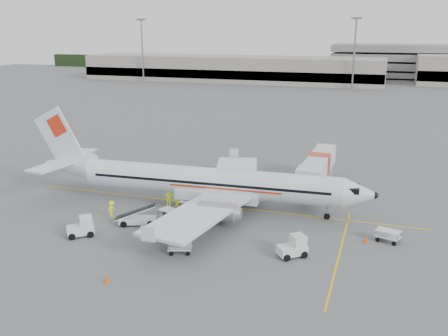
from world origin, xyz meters
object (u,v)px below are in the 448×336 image
Objects in this scene: aircraft at (210,163)px; tug_mid at (175,230)px; belt_loader at (138,212)px; tug_aft at (80,227)px; tug_fore at (292,246)px; jet_bridge at (319,171)px.

tug_mid is at bearing -95.44° from aircraft.
belt_loader is 2.28× the size of tug_mid.
tug_mid is 0.87× the size of tug_aft.
tug_aft is (-19.76, -1.98, 0.01)m from tug_fore.
jet_bridge is 19.84m from tug_fore.
tug_aft is (-8.68, -2.37, 0.13)m from tug_mid.
jet_bridge is 7.65× the size of tug_mid.
tug_aft is (-9.04, -11.01, -4.15)m from aircraft.
aircraft is 15.17× the size of tug_fore.
belt_loader reaches higher than tug_mid.
aircraft is 9.65m from tug_mid.
tug_aft is at bearing -132.42° from aircraft.
belt_loader is at bearing -130.00° from jet_bridge.
tug_mid is 8.99m from tug_aft.
tug_fore is 19.86m from tug_aft.
aircraft is at bearing -131.86° from jet_bridge.
aircraft is at bearing 12.35° from tug_aft.
jet_bridge is 22.09m from tug_mid.
aircraft reaches higher than tug_aft.
jet_bridge is at bearing 52.65° from tug_fore.
belt_loader is 1.98× the size of tug_aft.
tug_mid is at bearing -117.01° from jet_bridge.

